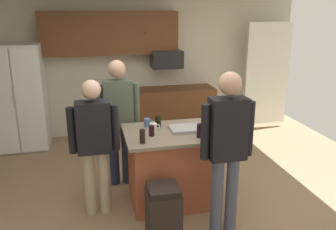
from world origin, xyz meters
name	(u,v)px	position (x,y,z in m)	size (l,w,h in m)	color
floor	(163,203)	(0.00, 0.00, 0.00)	(7.04, 7.04, 0.00)	#937A5B
back_wall	(132,66)	(0.00, 2.80, 1.30)	(6.40, 0.10, 2.60)	beige
french_door_window_panel	(267,74)	(2.60, 2.40, 1.10)	(0.90, 0.06, 2.00)	white
cabinet_run_upper	(110,33)	(-0.40, 2.60, 1.93)	(2.40, 0.38, 0.75)	brown
cabinet_run_lower	(167,111)	(0.60, 2.48, 0.45)	(1.80, 0.63, 0.90)	brown
refrigerator	(19,97)	(-2.00, 2.38, 0.90)	(0.86, 0.76, 1.80)	white
microwave_over_range	(166,59)	(0.60, 2.50, 1.45)	(0.56, 0.40, 0.32)	black
kitchen_island	(173,166)	(0.14, 0.04, 0.47)	(1.19, 0.89, 0.93)	#AD5638
person_guest_by_door	(94,140)	(-0.80, -0.03, 0.93)	(0.57, 0.22, 1.62)	tan
person_guest_left	(119,115)	(-0.46, 0.66, 1.00)	(0.57, 0.23, 1.73)	#232D4C
person_elder_center	(227,143)	(0.53, -0.68, 1.03)	(0.57, 0.23, 1.77)	#4C5166
glass_short_whisky	(142,136)	(-0.28, -0.25, 1.01)	(0.06, 0.06, 0.16)	black
tumbler_amber	(152,131)	(-0.14, -0.04, 0.99)	(0.06, 0.06, 0.12)	black
mug_ceramic_white	(153,127)	(-0.09, 0.13, 0.98)	(0.13, 0.08, 0.09)	white
mug_blue_stoneware	(147,122)	(-0.13, 0.30, 0.98)	(0.12, 0.08, 0.10)	#4C6B99
glass_pilsner	(158,122)	(-0.01, 0.25, 1.00)	(0.08, 0.08, 0.14)	black
glass_dark_ale	(200,131)	(0.39, -0.21, 1.01)	(0.07, 0.07, 0.16)	black
serving_tray	(188,129)	(0.33, 0.05, 0.95)	(0.44, 0.30, 0.04)	#B7B7BC
trash_bin	(163,213)	(-0.14, -0.68, 0.30)	(0.34, 0.34, 0.61)	black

